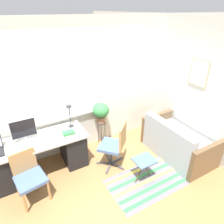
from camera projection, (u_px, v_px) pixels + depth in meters
ground_plane at (101, 162)px, 4.07m from camera, size 14.00×14.00×0.00m
wall_back_with_window at (82, 89)px, 4.02m from camera, size 9.00×0.12×2.70m
wall_right_with_picture at (184, 83)px, 4.34m from camera, size 0.08×9.00×2.70m
desk at (40, 155)px, 3.68m from camera, size 1.75×0.67×0.72m
monitor at (24, 130)px, 3.41m from camera, size 0.42×0.19×0.43m
keyboard at (31, 148)px, 3.31m from camera, size 0.40×0.12×0.02m
mouse at (48, 143)px, 3.43m from camera, size 0.03×0.06×0.03m
desk_lamp at (69, 111)px, 3.78m from camera, size 0.12×0.12×0.48m
book_stack at (69, 134)px, 3.59m from camera, size 0.21×0.14×0.12m
desk_chair_wooden at (29, 176)px, 3.15m from camera, size 0.49×0.50×0.83m
office_chair_swivel at (115, 145)px, 3.79m from camera, size 0.62×0.62×0.95m
couch_loveseat at (177, 143)px, 4.18m from camera, size 0.83×1.46×0.81m
plant_stand at (101, 125)px, 4.42m from camera, size 0.21×0.21×0.58m
potted_plant at (101, 112)px, 4.25m from camera, size 0.35×0.35×0.44m
floor_rug_striped at (146, 182)px, 3.61m from camera, size 1.37×0.84×0.01m
folding_stool at (144, 162)px, 3.50m from camera, size 0.37×0.32×0.46m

